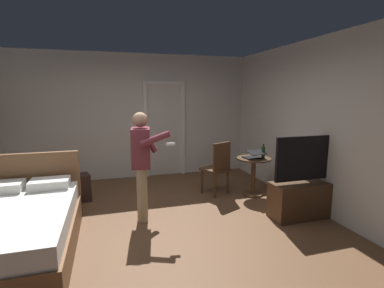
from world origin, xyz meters
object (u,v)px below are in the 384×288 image
(side_table, at_px, (253,170))
(person_blue_shirt, at_px, (142,159))
(bed, at_px, (15,229))
(suitcase_dark, at_px, (71,189))
(tv_flatscreen, at_px, (306,193))
(bottle_on_table, at_px, (263,152))
(laptop, at_px, (254,156))
(wooden_chair, at_px, (218,166))

(side_table, height_order, person_blue_shirt, person_blue_shirt)
(bed, xyz_separation_m, suitcase_dark, (0.44, 1.55, -0.07))
(tv_flatscreen, height_order, person_blue_shirt, person_blue_shirt)
(bed, bearing_deg, side_table, 15.62)
(side_table, xyz_separation_m, bottle_on_table, (0.14, -0.08, 0.34))
(tv_flatscreen, xyz_separation_m, person_blue_shirt, (-2.38, 0.63, 0.54))
(laptop, bearing_deg, suitcase_dark, 169.56)
(bed, bearing_deg, tv_flatscreen, -1.05)
(laptop, xyz_separation_m, wooden_chair, (-0.60, 0.24, -0.21))
(bottle_on_table, distance_m, person_blue_shirt, 2.24)
(bed, relative_size, person_blue_shirt, 1.29)
(suitcase_dark, bearing_deg, person_blue_shirt, -58.12)
(suitcase_dark, bearing_deg, tv_flatscreen, -41.27)
(suitcase_dark, bearing_deg, bottle_on_table, -26.91)
(bed, height_order, suitcase_dark, bed)
(wooden_chair, bearing_deg, tv_flatscreen, -53.89)
(laptop, height_order, suitcase_dark, laptop)
(bottle_on_table, bearing_deg, bed, -166.08)
(tv_flatscreen, bearing_deg, laptop, 107.89)
(tv_flatscreen, distance_m, suitcase_dark, 3.84)
(laptop, relative_size, suitcase_dark, 0.61)
(bottle_on_table, distance_m, wooden_chair, 0.85)
(side_table, bearing_deg, wooden_chair, 162.37)
(side_table, height_order, suitcase_dark, side_table)
(side_table, relative_size, suitcase_dark, 1.15)
(suitcase_dark, bearing_deg, laptop, -26.80)
(side_table, relative_size, wooden_chair, 0.71)
(side_table, xyz_separation_m, laptop, (-0.02, -0.04, 0.28))
(tv_flatscreen, relative_size, side_table, 1.77)
(wooden_chair, distance_m, suitcase_dark, 2.59)
(side_table, height_order, bottle_on_table, bottle_on_table)
(side_table, distance_m, bottle_on_table, 0.38)
(tv_flatscreen, relative_size, wooden_chair, 1.25)
(laptop, relative_size, person_blue_shirt, 0.23)
(side_table, bearing_deg, suitcase_dark, 170.38)
(wooden_chair, bearing_deg, laptop, -21.91)
(bed, height_order, bottle_on_table, bed)
(person_blue_shirt, bearing_deg, tv_flatscreen, -14.84)
(suitcase_dark, bearing_deg, wooden_chair, -23.95)
(bed, height_order, person_blue_shirt, person_blue_shirt)
(bottle_on_table, bearing_deg, wooden_chair, 159.98)
(person_blue_shirt, distance_m, suitcase_dark, 1.63)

